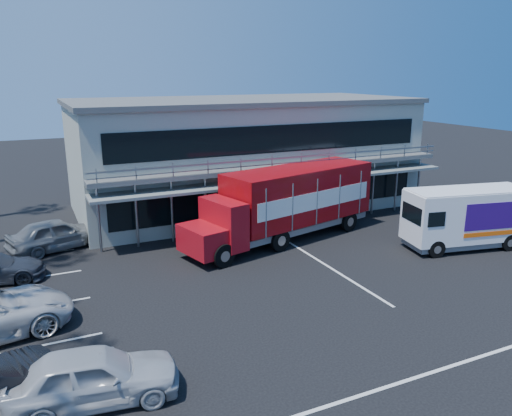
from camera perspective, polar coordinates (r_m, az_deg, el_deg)
name	(u,v)px	position (r m, az deg, el deg)	size (l,w,h in m)	color
ground	(324,297)	(21.08, 7.74, -10.01)	(120.00, 120.00, 0.00)	black
building	(244,153)	(34.11, -1.38, 6.30)	(22.40, 12.00, 7.30)	#A3A89A
red_truck	(288,201)	(27.29, 3.68, 0.78)	(11.91, 5.41, 3.91)	#A30D16
white_van	(467,217)	(28.21, 22.96, -0.94)	(6.78, 3.46, 3.16)	white
parked_car_a	(93,376)	(15.28, -18.12, -17.78)	(1.90, 4.72, 1.61)	#B5B8BC
parked_car_e	(57,234)	(27.95, -21.84, -2.79)	(1.95, 4.86, 1.66)	slate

